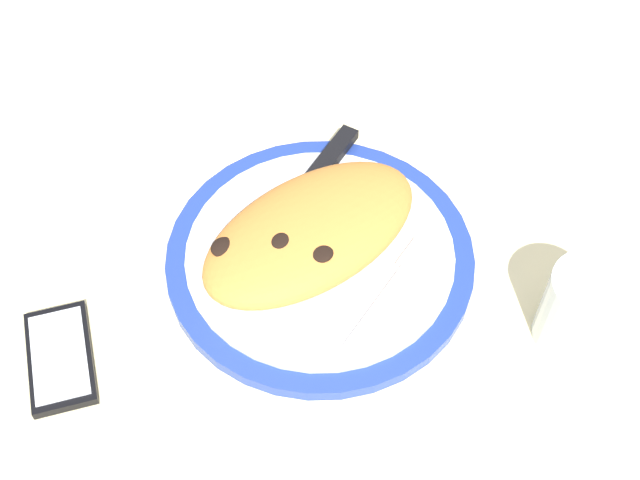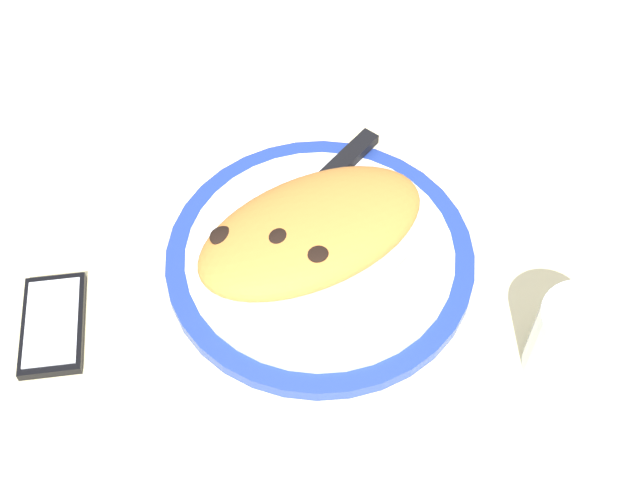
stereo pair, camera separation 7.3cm
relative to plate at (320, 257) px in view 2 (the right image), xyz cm
name	(u,v)px [view 2 (the right image)]	position (x,y,z in cm)	size (l,w,h in cm)	color
ground_plane	(320,270)	(0.00, 0.00, -2.36)	(150.00, 150.00, 3.00)	beige
plate	(320,257)	(0.00, 0.00, 0.00)	(32.15, 32.15, 1.78)	#233D99
calzone	(311,231)	(-0.19, 1.20, 3.39)	(27.50, 19.26, 4.90)	orange
fork	(389,291)	(1.51, -8.39, 1.12)	(15.22, 2.73, 0.40)	silver
knife	(329,177)	(7.53, 6.41, 1.42)	(23.09, 4.91, 1.20)	silver
smartphone	(53,324)	(-24.67, 12.56, -0.30)	(11.51, 12.64, 1.16)	black
water_glass	(572,345)	(8.35, -25.10, 3.14)	(7.89, 7.89, 9.03)	silver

